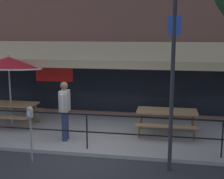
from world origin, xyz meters
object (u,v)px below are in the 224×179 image
at_px(parking_meter_near, 30,117).
at_px(street_sign_pole, 173,70).
at_px(patio_umbrella_left, 8,63).
at_px(picnic_table_left, 10,108).
at_px(pedestrian_walking, 65,108).
at_px(picnic_table_centre, 167,115).

relative_size(parking_meter_near, street_sign_pole, 0.31).
relative_size(patio_umbrella_left, street_sign_pole, 0.52).
xyz_separation_m(picnic_table_left, pedestrian_walking, (2.28, -1.06, 0.35)).
xyz_separation_m(pedestrian_walking, parking_meter_near, (-0.39, -1.43, 0.09)).
bearing_deg(pedestrian_walking, street_sign_pole, -24.11).
bearing_deg(street_sign_pole, pedestrian_walking, 155.89).
distance_m(picnic_table_left, parking_meter_near, 3.15).
distance_m(picnic_table_centre, pedestrian_walking, 3.07).
xyz_separation_m(picnic_table_centre, patio_umbrella_left, (-5.16, 0.16, 1.47)).
height_order(patio_umbrella_left, pedestrian_walking, patio_umbrella_left).
relative_size(picnic_table_left, parking_meter_near, 1.27).
relative_size(picnic_table_left, pedestrian_walking, 1.05).
bearing_deg(parking_meter_near, picnic_table_left, 127.11).
relative_size(picnic_table_centre, parking_meter_near, 1.27).
xyz_separation_m(patio_umbrella_left, street_sign_pole, (5.25, -2.47, 0.19)).
bearing_deg(street_sign_pole, picnic_table_centre, 92.18).
distance_m(picnic_table_left, picnic_table_centre, 5.16).
bearing_deg(picnic_table_centre, street_sign_pole, -87.82).
xyz_separation_m(picnic_table_centre, parking_meter_near, (-3.28, -2.42, 0.44)).
distance_m(pedestrian_walking, street_sign_pole, 3.51).
bearing_deg(picnic_table_centre, pedestrian_walking, -161.14).
bearing_deg(pedestrian_walking, parking_meter_near, -105.37).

